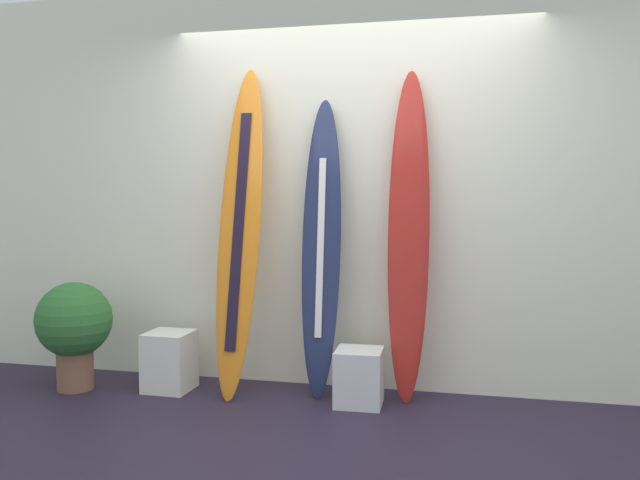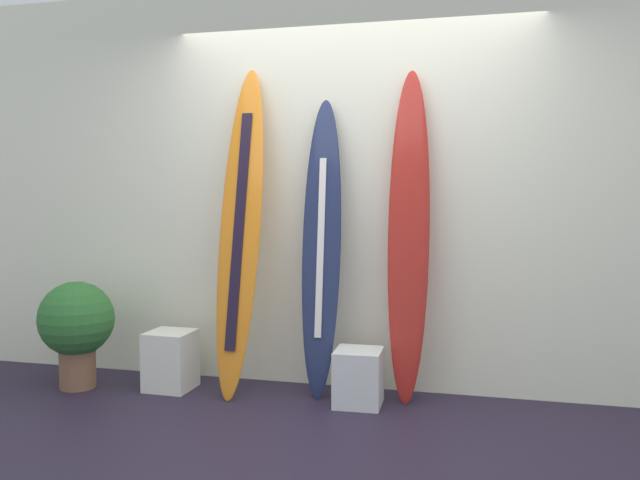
{
  "view_description": "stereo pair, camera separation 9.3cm",
  "coord_description": "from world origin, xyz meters",
  "px_view_note": "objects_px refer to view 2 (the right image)",
  "views": [
    {
      "loc": [
        0.84,
        -3.33,
        1.37
      ],
      "look_at": [
        -0.16,
        0.95,
        1.05
      ],
      "focal_mm": 37.51,
      "sensor_mm": 36.0,
      "label": 1
    },
    {
      "loc": [
        0.93,
        -3.31,
        1.37
      ],
      "look_at": [
        -0.16,
        0.95,
        1.05
      ],
      "focal_mm": 37.51,
      "sensor_mm": 36.0,
      "label": 2
    }
  ],
  "objects_px": {
    "surfboard_navy": "(321,250)",
    "display_block_center": "(171,360)",
    "display_block_left": "(358,377)",
    "potted_plant": "(76,324)",
    "surfboard_sunset": "(240,232)",
    "surfboard_crimson": "(409,238)"
  },
  "relations": [
    {
      "from": "display_block_center",
      "to": "potted_plant",
      "type": "xyz_separation_m",
      "value": [
        -0.64,
        -0.13,
        0.25
      ]
    },
    {
      "from": "surfboard_navy",
      "to": "potted_plant",
      "type": "height_order",
      "value": "surfboard_navy"
    },
    {
      "from": "surfboard_navy",
      "to": "display_block_left",
      "type": "distance_m",
      "value": 0.87
    },
    {
      "from": "display_block_left",
      "to": "potted_plant",
      "type": "bearing_deg",
      "value": -176.6
    },
    {
      "from": "surfboard_navy",
      "to": "surfboard_crimson",
      "type": "height_order",
      "value": "surfboard_crimson"
    },
    {
      "from": "display_block_center",
      "to": "potted_plant",
      "type": "height_order",
      "value": "potted_plant"
    },
    {
      "from": "display_block_left",
      "to": "potted_plant",
      "type": "height_order",
      "value": "potted_plant"
    },
    {
      "from": "surfboard_sunset",
      "to": "surfboard_crimson",
      "type": "distance_m",
      "value": 1.13
    },
    {
      "from": "surfboard_navy",
      "to": "surfboard_crimson",
      "type": "xyz_separation_m",
      "value": [
        0.58,
        0.02,
        0.09
      ]
    },
    {
      "from": "surfboard_sunset",
      "to": "display_block_center",
      "type": "distance_m",
      "value": 1.02
    },
    {
      "from": "surfboard_navy",
      "to": "display_block_center",
      "type": "relative_size",
      "value": 4.94
    },
    {
      "from": "display_block_left",
      "to": "surfboard_sunset",
      "type": "bearing_deg",
      "value": 174.42
    },
    {
      "from": "surfboard_sunset",
      "to": "surfboard_crimson",
      "type": "xyz_separation_m",
      "value": [
        1.12,
        0.12,
        -0.03
      ]
    },
    {
      "from": "surfboard_navy",
      "to": "display_block_left",
      "type": "xyz_separation_m",
      "value": [
        0.29,
        -0.17,
        -0.8
      ]
    },
    {
      "from": "display_block_left",
      "to": "potted_plant",
      "type": "distance_m",
      "value": 1.99
    },
    {
      "from": "surfboard_navy",
      "to": "potted_plant",
      "type": "bearing_deg",
      "value": -170.23
    },
    {
      "from": "display_block_left",
      "to": "potted_plant",
      "type": "xyz_separation_m",
      "value": [
        -1.97,
        -0.12,
        0.27
      ]
    },
    {
      "from": "surfboard_sunset",
      "to": "display_block_left",
      "type": "height_order",
      "value": "surfboard_sunset"
    },
    {
      "from": "surfboard_navy",
      "to": "display_block_left",
      "type": "height_order",
      "value": "surfboard_navy"
    },
    {
      "from": "surfboard_crimson",
      "to": "display_block_left",
      "type": "xyz_separation_m",
      "value": [
        -0.29,
        -0.2,
        -0.89
      ]
    },
    {
      "from": "surfboard_sunset",
      "to": "surfboard_crimson",
      "type": "height_order",
      "value": "surfboard_sunset"
    },
    {
      "from": "display_block_left",
      "to": "display_block_center",
      "type": "relative_size",
      "value": 0.89
    }
  ]
}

